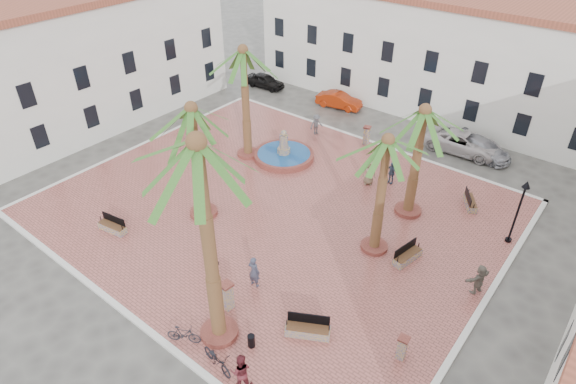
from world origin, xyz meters
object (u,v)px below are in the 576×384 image
(fountain, at_px, (284,154))
(car_white, at_px, (464,143))
(bollard_n, at_px, (367,135))
(pedestrian_fountain_a, at_px, (369,173))
(palm_e, at_px, (386,154))
(bicycle_b, at_px, (184,334))
(car_red, at_px, (339,100))
(car_silver, at_px, (482,148))
(palm_ne, at_px, (423,124))
(pedestrian_north, at_px, (316,124))
(cyclist_a, at_px, (254,272))
(palm_sw, at_px, (193,123))
(bollard_se, at_px, (227,295))
(palm_nw, at_px, (243,63))
(bench_se, at_px, (308,330))
(cyclist_b, at_px, (241,371))
(litter_bin, at_px, (251,341))
(bollard_e, at_px, (402,347))
(pedestrian_east, at_px, (479,279))
(lamppost_s, at_px, (215,282))
(bench_s, at_px, (113,227))
(bicycle_a, at_px, (217,359))
(car_black, at_px, (265,81))
(bench_ne, at_px, (470,202))
(palm_s, at_px, (199,167))
(lamppost_e, at_px, (521,201))
(pedestrian_fountain_b, at_px, (391,173))

(fountain, relative_size, car_white, 0.79)
(bollard_n, height_order, pedestrian_fountain_a, pedestrian_fountain_a)
(palm_e, distance_m, bicycle_b, 12.51)
(car_red, bearing_deg, car_silver, -102.96)
(palm_ne, relative_size, pedestrian_north, 4.30)
(cyclist_a, xyz_separation_m, car_red, (-8.70, 20.80, -0.40))
(palm_sw, relative_size, bollard_se, 4.71)
(palm_nw, bearing_deg, bench_se, -38.43)
(palm_e, relative_size, cyclist_b, 3.93)
(palm_ne, distance_m, litter_bin, 14.41)
(palm_ne, xyz_separation_m, bollard_e, (4.58, -9.73, -5.24))
(bench_se, relative_size, pedestrian_fountain_a, 1.20)
(pedestrian_fountain_a, bearing_deg, bollard_n, 93.09)
(car_red, bearing_deg, pedestrian_north, -174.60)
(cyclist_a, distance_m, car_red, 22.55)
(pedestrian_east, bearing_deg, palm_e, -62.95)
(palm_sw, relative_size, cyclist_b, 4.07)
(bollard_e, xyz_separation_m, pedestrian_fountain_a, (-8.07, 10.92, 0.21))
(palm_nw, height_order, lamppost_s, palm_nw)
(palm_e, relative_size, bicycle_b, 4.50)
(litter_bin, bearing_deg, cyclist_a, 129.59)
(palm_sw, distance_m, litter_bin, 11.79)
(cyclist_a, relative_size, car_white, 0.33)
(lamppost_s, relative_size, bollard_se, 2.90)
(bench_s, bearing_deg, palm_nw, 79.89)
(palm_sw, relative_size, palm_ne, 1.03)
(palm_nw, bearing_deg, bicycle_a, -51.74)
(car_white, bearing_deg, car_black, 85.66)
(cyclist_a, bearing_deg, pedestrian_fountain_a, -93.50)
(bench_ne, bearing_deg, pedestrian_north, 50.11)
(fountain, bearing_deg, cyclist_b, -56.49)
(palm_s, xyz_separation_m, palm_e, (2.47, 9.48, -2.86))
(fountain, xyz_separation_m, pedestrian_east, (15.65, -4.27, 0.53))
(palm_e, xyz_separation_m, pedestrian_east, (5.61, 0.27, -5.11))
(bicycle_b, bearing_deg, car_silver, -38.14)
(bollard_e, distance_m, car_white, 19.83)
(lamppost_e, relative_size, bicycle_b, 2.55)
(fountain, bearing_deg, pedestrian_fountain_b, 13.89)
(palm_ne, bearing_deg, car_red, 138.83)
(palm_nw, relative_size, cyclist_b, 4.50)
(car_white, bearing_deg, bollard_se, 169.29)
(palm_e, xyz_separation_m, car_red, (-11.97, 14.59, -5.43))
(pedestrian_fountain_a, bearing_deg, palm_sw, -153.17)
(lamppost_e, xyz_separation_m, car_white, (-6.03, 8.47, -2.10))
(bollard_se, bearing_deg, palm_sw, 145.22)
(fountain, relative_size, lamppost_s, 0.96)
(palm_sw, relative_size, car_red, 1.83)
(pedestrian_fountain_b, relative_size, car_black, 0.41)
(car_white, bearing_deg, palm_s, 171.67)
(bench_se, xyz_separation_m, cyclist_b, (-0.57, -3.71, 0.60))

